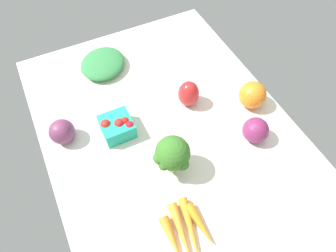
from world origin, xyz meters
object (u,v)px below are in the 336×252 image
object	(u,v)px
red_onion_near_basket	(62,132)
carrot_bunch	(187,233)
heirloom_tomato_orange	(252,95)
bell_pepper_red	(189,94)
berry_basket	(117,126)
broccoli_head	(172,155)
red_onion_center	(256,130)
leafy_greens_clump	(103,63)

from	to	relation	value
red_onion_near_basket	carrot_bunch	world-z (taller)	red_onion_near_basket
carrot_bunch	heirloom_tomato_orange	size ratio (longest dim) A/B	1.98
bell_pepper_red	berry_basket	xyz separation A→B (cm)	(0.89, -25.33, -1.56)
broccoli_head	carrot_bunch	distance (cm)	20.61
carrot_bunch	broccoli_head	bearing A→B (deg)	165.19
red_onion_near_basket	red_onion_center	xyz separation A→B (cm)	(25.20, 52.89, 0.10)
red_onion_center	bell_pepper_red	distance (cm)	24.23
leafy_greens_clump	red_onion_near_basket	bearing A→B (deg)	-40.94
red_onion_near_basket	heirloom_tomato_orange	bearing A→B (deg)	77.28
broccoli_head	bell_pepper_red	xyz separation A→B (cm)	(-19.75, 15.87, -3.33)
red_onion_near_basket	heirloom_tomato_orange	size ratio (longest dim) A/B	0.87
bell_pepper_red	leafy_greens_clump	bearing A→B (deg)	-144.47
broccoli_head	red_onion_near_basket	size ratio (longest dim) A/B	1.71
broccoli_head	bell_pepper_red	distance (cm)	25.56
berry_basket	red_onion_center	bearing A→B (deg)	61.29
red_onion_near_basket	red_onion_center	bearing A→B (deg)	64.52
broccoli_head	red_onion_near_basket	world-z (taller)	broccoli_head
red_onion_near_basket	carrot_bunch	size ratio (longest dim) A/B	0.44
red_onion_center	berry_basket	distance (cm)	42.26
red_onion_near_basket	carrot_bunch	bearing A→B (deg)	25.46
bell_pepper_red	berry_basket	world-z (taller)	bell_pepper_red
heirloom_tomato_orange	bell_pepper_red	bearing A→B (deg)	-117.04
red_onion_center	bell_pepper_red	xyz separation A→B (cm)	(-21.19, -11.73, 0.69)
leafy_greens_clump	heirloom_tomato_orange	bearing A→B (deg)	45.76
bell_pepper_red	heirloom_tomato_orange	xyz separation A→B (cm)	(9.48, 18.56, -0.19)
broccoli_head	red_onion_near_basket	distance (cm)	34.95
bell_pepper_red	heirloom_tomato_orange	bearing A→B (deg)	62.96
bell_pepper_red	heirloom_tomato_orange	size ratio (longest dim) A/B	1.04
leafy_greens_clump	berry_basket	world-z (taller)	berry_basket
leafy_greens_clump	heirloom_tomato_orange	distance (cm)	54.09
carrot_bunch	leafy_greens_clump	bearing A→B (deg)	179.39
red_onion_near_basket	bell_pepper_red	distance (cm)	41.36
broccoli_head	carrot_bunch	world-z (taller)	broccoli_head
red_onion_center	bell_pepper_red	bearing A→B (deg)	-151.03
heirloom_tomato_orange	leafy_greens_clump	bearing A→B (deg)	-134.24
broccoli_head	leafy_greens_clump	distance (cm)	48.52
broccoli_head	leafy_greens_clump	size ratio (longest dim) A/B	0.77
red_onion_near_basket	leafy_greens_clump	size ratio (longest dim) A/B	0.45
leafy_greens_clump	heirloom_tomato_orange	xyz separation A→B (cm)	(37.70, 38.72, 2.30)
bell_pepper_red	heirloom_tomato_orange	distance (cm)	20.84
broccoli_head	heirloom_tomato_orange	bearing A→B (deg)	106.62
broccoli_head	berry_basket	size ratio (longest dim) A/B	1.41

